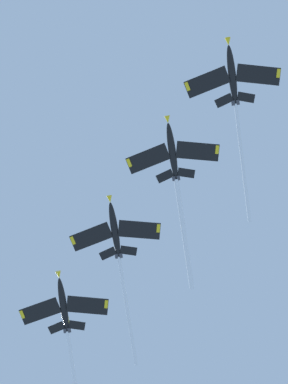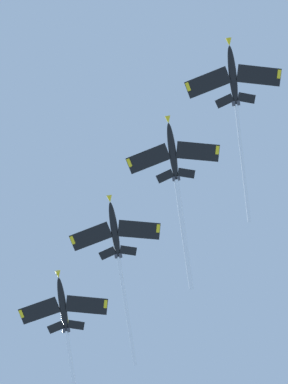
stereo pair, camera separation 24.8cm
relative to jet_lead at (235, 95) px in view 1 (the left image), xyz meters
The scene contains 4 objects.
jet_lead is the anchor object (origin of this frame).
jet_second 21.62m from the jet_lead, 127.79° to the left, with size 20.11×36.38×11.38m.
jet_third 41.13m from the jet_lead, 131.20° to the left, with size 20.11×37.02×11.51m.
jet_fourth 61.73m from the jet_lead, 130.34° to the left, with size 20.13×37.49×12.05m.
Camera 1 is at (-9.74, -38.47, 1.59)m, focal length 49.01 mm.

